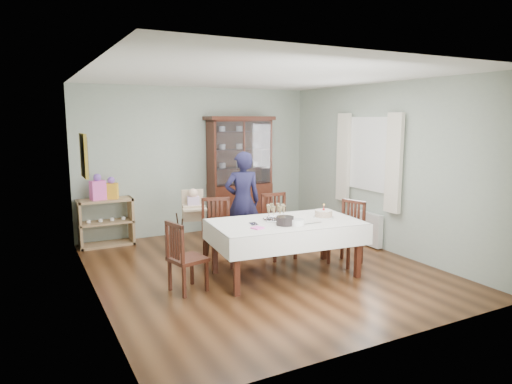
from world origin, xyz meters
TOP-DOWN VIEW (x-y plane):
  - floor at (0.00, 0.00)m, footprint 5.00×5.00m
  - room_shell at (0.00, 0.53)m, footprint 5.00×5.00m
  - dining_table at (0.16, -0.41)m, footprint 2.10×1.33m
  - china_cabinet at (0.75, 2.26)m, footprint 1.30×0.48m
  - sideboard at (-1.75, 2.28)m, footprint 0.90×0.38m
  - picture_frame at (-2.22, 0.80)m, footprint 0.04×0.48m
  - window at (2.22, 0.30)m, footprint 0.04×1.02m
  - curtain_left at (2.16, -0.32)m, footprint 0.07×0.30m
  - curtain_right at (2.16, 0.92)m, footprint 0.07×0.30m
  - radiator at (2.16, 0.30)m, footprint 0.10×0.80m
  - chair_far_left at (-0.50, 0.42)m, footprint 0.54×0.54m
  - chair_far_right at (0.50, 0.36)m, footprint 0.45×0.45m
  - chair_end_left at (-1.23, -0.35)m, footprint 0.49×0.49m
  - chair_end_right at (1.23, -0.38)m, footprint 0.52×0.52m
  - woman at (0.19, 0.99)m, footprint 0.66×0.50m
  - high_chair at (-0.58, 1.18)m, footprint 0.56×0.56m
  - champagne_tray at (0.08, -0.29)m, footprint 0.36×0.36m
  - birthday_cake at (0.75, -0.45)m, footprint 0.28×0.28m
  - plate_stack_dark at (0.04, -0.59)m, footprint 0.31×0.31m
  - plate_stack_white at (0.17, -0.68)m, footprint 0.22×0.22m
  - napkin_stack at (-0.38, -0.60)m, footprint 0.16×0.16m
  - cutlery at (-0.35, -0.37)m, footprint 0.15×0.19m
  - cake_knife at (0.40, -0.69)m, footprint 0.28×0.03m
  - gift_bag_pink at (-1.86, 2.26)m, footprint 0.26×0.20m
  - gift_bag_orange at (-1.64, 2.26)m, footprint 0.24×0.21m

SIDE VIEW (x-z plane):
  - floor at x=0.00m, z-range 0.00..0.00m
  - chair_end_left at x=-1.23m, z-range -0.18..0.71m
  - chair_end_right at x=1.23m, z-range -0.19..0.74m
  - chair_far_left at x=-0.50m, z-range -0.20..0.78m
  - chair_far_right at x=0.50m, z-range -0.20..0.78m
  - radiator at x=2.16m, z-range 0.02..0.57m
  - dining_table at x=0.16m, z-range 0.00..0.76m
  - sideboard at x=-1.75m, z-range 0.00..0.80m
  - high_chair at x=-0.58m, z-range -0.11..0.93m
  - cake_knife at x=0.40m, z-range 0.76..0.77m
  - cutlery at x=-0.35m, z-range 0.76..0.77m
  - napkin_stack at x=-0.38m, z-range 0.76..0.78m
  - plate_stack_white at x=0.17m, z-range 0.76..0.84m
  - woman at x=0.19m, z-range 0.00..1.62m
  - birthday_cake at x=0.75m, z-range 0.71..0.91m
  - plate_stack_dark at x=0.04m, z-range 0.76..0.87m
  - champagne_tray at x=0.08m, z-range 0.72..0.94m
  - gift_bag_orange at x=-1.64m, z-range 0.78..1.15m
  - gift_bag_pink at x=-1.86m, z-range 0.77..1.21m
  - china_cabinet at x=0.75m, z-range 0.04..2.21m
  - curtain_left at x=2.16m, z-range 0.67..2.23m
  - curtain_right at x=2.16m, z-range 0.67..2.23m
  - window at x=2.22m, z-range 0.94..2.16m
  - picture_frame at x=-2.22m, z-range 1.36..1.94m
  - room_shell at x=0.00m, z-range -0.80..4.20m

